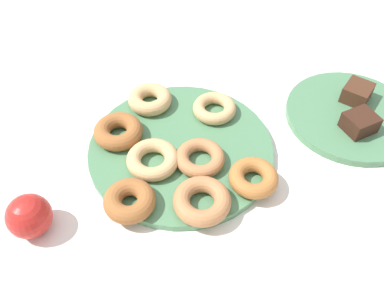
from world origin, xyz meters
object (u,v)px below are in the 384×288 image
at_px(donut_plate, 181,149).
at_px(apple, 29,216).
at_px(donut_1, 202,201).
at_px(donut_6, 199,159).
at_px(donut_0, 153,160).
at_px(donut_4, 214,108).
at_px(donut_5, 150,99).
at_px(brownie_far, 360,123).
at_px(brownie_near, 357,93).
at_px(donut_2, 253,178).
at_px(donut_7, 130,201).
at_px(donut_3, 118,131).
at_px(cake_plate, 351,115).

bearing_deg(donut_plate, apple, -6.51).
height_order(donut_1, donut_6, donut_1).
relative_size(donut_0, donut_4, 1.08).
bearing_deg(donut_5, brownie_far, 128.20).
bearing_deg(donut_plate, brownie_near, 158.10).
bearing_deg(donut_5, donut_6, 79.91).
bearing_deg(donut_2, donut_7, -28.73).
distance_m(donut_1, donut_2, 0.10).
bearing_deg(donut_0, donut_5, -125.73).
height_order(donut_3, cake_plate, donut_3).
height_order(donut_2, donut_6, donut_2).
xyz_separation_m(donut_3, apple, (0.20, 0.06, 0.01)).
relative_size(donut_3, donut_6, 1.04).
bearing_deg(donut_7, donut_0, -152.56).
distance_m(donut_1, donut_3, 0.21).
bearing_deg(cake_plate, donut_plate, -27.22).
distance_m(donut_4, brownie_far, 0.27).
bearing_deg(donut_6, cake_plate, 161.11).
xyz_separation_m(donut_3, cake_plate, (-0.37, 0.25, -0.02)).
distance_m(donut_1, apple, 0.26).
bearing_deg(donut_2, brownie_near, -179.28).
xyz_separation_m(donut_6, brownie_far, (-0.28, 0.14, 0.01)).
bearing_deg(donut_1, donut_0, -87.75).
relative_size(donut_0, donut_1, 0.98).
relative_size(donut_7, brownie_far, 1.51).
relative_size(donut_1, apple, 1.35).
height_order(donut_0, donut_4, donut_0).
bearing_deg(donut_7, donut_3, -118.43).
relative_size(donut_2, cake_plate, 0.33).
bearing_deg(donut_7, cake_plate, 165.81).
distance_m(donut_plate, donut_4, 0.11).
distance_m(donut_5, donut_7, 0.24).
xyz_separation_m(donut_1, donut_5, (-0.09, -0.24, 0.00)).
xyz_separation_m(donut_0, donut_5, (-0.09, -0.13, 0.00)).
bearing_deg(donut_3, brownie_near, 150.79).
distance_m(donut_2, donut_7, 0.20).
bearing_deg(donut_4, donut_5, -52.48).
bearing_deg(donut_6, donut_7, -3.15).
height_order(donut_plate, brownie_near, brownie_near).
height_order(donut_plate, donut_4, donut_4).
bearing_deg(donut_4, donut_plate, 12.19).
height_order(donut_plate, donut_7, donut_7).
bearing_deg(donut_0, donut_3, -86.19).
height_order(donut_1, cake_plate, donut_1).
height_order(donut_5, brownie_far, brownie_far).
relative_size(donut_5, brownie_far, 1.56).
bearing_deg(donut_3, brownie_far, 140.65).
xyz_separation_m(brownie_near, brownie_far, (0.07, 0.05, 0.00)).
bearing_deg(donut_5, donut_2, 91.82).
bearing_deg(brownie_far, donut_0, -28.99).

